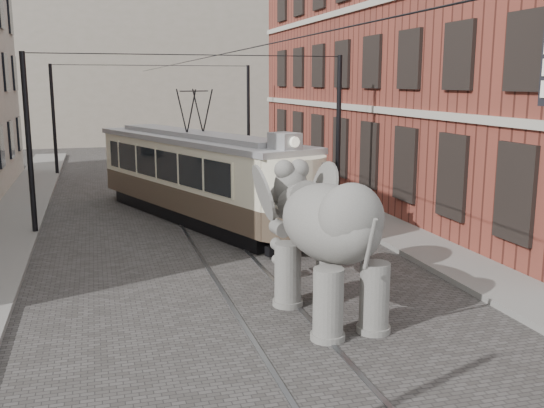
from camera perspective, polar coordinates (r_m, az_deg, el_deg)
name	(u,v)px	position (r m, az deg, el deg)	size (l,w,h in m)	color
ground	(239,274)	(16.71, -3.04, -6.42)	(120.00, 120.00, 0.00)	#454240
tram_rails	(239,273)	(16.70, -3.04, -6.38)	(1.54, 80.00, 0.02)	slate
sidewalk_right	(438,254)	(18.89, 15.04, -4.48)	(2.00, 60.00, 0.15)	slate
brick_building	(438,60)	(28.53, 15.03, 12.70)	(8.00, 26.00, 12.00)	brown
distant_block	(133,59)	(55.68, -12.64, 12.89)	(28.00, 10.00, 14.00)	#A29986
catenary	(199,144)	(20.90, -6.76, 5.47)	(11.00, 30.20, 6.00)	black
tram	(196,156)	(22.88, -7.04, 4.40)	(2.48, 12.02, 4.77)	beige
elephant	(329,245)	(13.26, 5.29, -3.79)	(2.93, 5.33, 3.26)	#5E5B57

